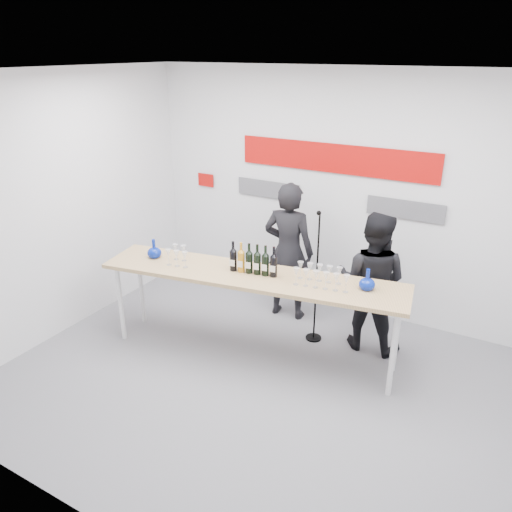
# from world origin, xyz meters

# --- Properties ---
(ground) EXTENTS (5.00, 5.00, 0.00)m
(ground) POSITION_xyz_m (0.00, 0.00, 0.00)
(ground) COLOR slate
(ground) RESTS_ON ground
(back_wall) EXTENTS (5.00, 0.04, 3.00)m
(back_wall) POSITION_xyz_m (0.00, 2.00, 1.50)
(back_wall) COLOR silver
(back_wall) RESTS_ON ground
(signage) EXTENTS (3.38, 0.02, 0.79)m
(signage) POSITION_xyz_m (-0.06, 1.97, 1.81)
(signage) COLOR #AD0A07
(signage) RESTS_ON back_wall
(tasting_table) EXTENTS (3.33, 1.19, 0.98)m
(tasting_table) POSITION_xyz_m (-0.27, 0.43, 0.91)
(tasting_table) COLOR tan
(tasting_table) RESTS_ON ground
(wine_bottles) EXTENTS (0.53, 0.16, 0.33)m
(wine_bottles) POSITION_xyz_m (-0.26, 0.46, 1.14)
(wine_bottles) COLOR black
(wine_bottles) RESTS_ON tasting_table
(decanter_left) EXTENTS (0.16, 0.16, 0.21)m
(decanter_left) POSITION_xyz_m (-1.45, 0.28, 1.09)
(decanter_left) COLOR navy
(decanter_left) RESTS_ON tasting_table
(decanter_right) EXTENTS (0.16, 0.16, 0.21)m
(decanter_right) POSITION_xyz_m (0.90, 0.69, 1.09)
(decanter_right) COLOR navy
(decanter_right) RESTS_ON tasting_table
(glasses_left) EXTENTS (0.29, 0.24, 0.18)m
(glasses_left) POSITION_xyz_m (-1.10, 0.27, 1.07)
(glasses_left) COLOR silver
(glasses_left) RESTS_ON tasting_table
(glasses_right) EXTENTS (0.58, 0.29, 0.18)m
(glasses_right) POSITION_xyz_m (0.46, 0.55, 1.07)
(glasses_right) COLOR silver
(glasses_right) RESTS_ON tasting_table
(presenter_left) EXTENTS (0.67, 0.48, 1.74)m
(presenter_left) POSITION_xyz_m (-0.32, 1.43, 0.87)
(presenter_left) COLOR black
(presenter_left) RESTS_ON ground
(presenter_right) EXTENTS (0.80, 0.63, 1.60)m
(presenter_right) POSITION_xyz_m (0.79, 1.23, 0.80)
(presenter_right) COLOR black
(presenter_right) RESTS_ON ground
(mic_stand) EXTENTS (0.19, 0.19, 1.59)m
(mic_stand) POSITION_xyz_m (0.22, 1.05, 0.48)
(mic_stand) COLOR black
(mic_stand) RESTS_ON ground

